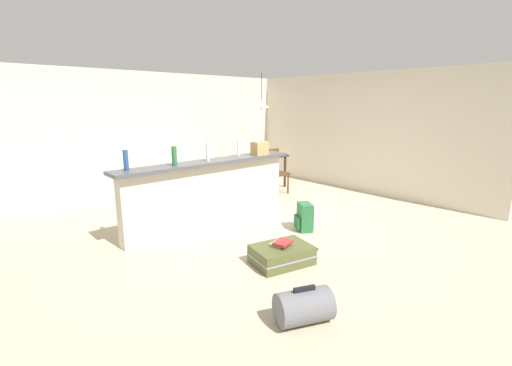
% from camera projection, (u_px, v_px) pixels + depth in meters
% --- Properties ---
extents(ground_plane, '(13.00, 13.00, 0.05)m').
position_uv_depth(ground_plane, '(259.00, 223.00, 5.71)').
color(ground_plane, '#BCAD8E').
extents(wall_back, '(6.60, 0.10, 2.50)m').
position_uv_depth(wall_back, '(165.00, 132.00, 7.64)').
color(wall_back, beige).
rests_on(wall_back, ground_plane).
extents(wall_right, '(0.10, 6.00, 2.50)m').
position_uv_depth(wall_right, '(354.00, 132.00, 7.62)').
color(wall_right, beige).
rests_on(wall_right, ground_plane).
extents(partition_half_wall, '(2.80, 0.20, 0.98)m').
position_uv_depth(partition_half_wall, '(210.00, 195.00, 5.40)').
color(partition_half_wall, beige).
rests_on(partition_half_wall, ground_plane).
extents(bar_countertop, '(2.96, 0.40, 0.05)m').
position_uv_depth(bar_countertop, '(209.00, 162.00, 5.28)').
color(bar_countertop, '#4C4C51').
rests_on(bar_countertop, partition_half_wall).
extents(bottle_blue, '(0.07, 0.07, 0.27)m').
position_uv_depth(bottle_blue, '(126.00, 160.00, 4.48)').
color(bottle_blue, '#284C89').
rests_on(bottle_blue, bar_countertop).
extents(bottle_green, '(0.07, 0.07, 0.27)m').
position_uv_depth(bottle_green, '(174.00, 156.00, 4.82)').
color(bottle_green, '#2D6B38').
rests_on(bottle_green, bar_countertop).
extents(bottle_clear, '(0.06, 0.06, 0.28)m').
position_uv_depth(bottle_clear, '(208.00, 152.00, 5.19)').
color(bottle_clear, silver).
rests_on(bottle_clear, bar_countertop).
extents(bottle_white, '(0.06, 0.06, 0.26)m').
position_uv_depth(bottle_white, '(239.00, 148.00, 5.74)').
color(bottle_white, silver).
rests_on(bottle_white, bar_countertop).
extents(bottle_amber, '(0.07, 0.07, 0.20)m').
position_uv_depth(bottle_amber, '(266.00, 147.00, 6.08)').
color(bottle_amber, '#9E661E').
rests_on(bottle_amber, bar_countertop).
extents(grocery_bag, '(0.26, 0.18, 0.22)m').
position_uv_depth(grocery_bag, '(260.00, 148.00, 5.85)').
color(grocery_bag, tan).
rests_on(grocery_bag, bar_countertop).
extents(dining_table, '(1.10, 0.80, 0.74)m').
position_uv_depth(dining_table, '(259.00, 159.00, 7.85)').
color(dining_table, '#332319').
rests_on(dining_table, ground_plane).
extents(dining_chair_near_partition, '(0.40, 0.40, 0.93)m').
position_uv_depth(dining_chair_near_partition, '(275.00, 169.00, 7.40)').
color(dining_chair_near_partition, '#4C331E').
rests_on(dining_chair_near_partition, ground_plane).
extents(pendant_lamp, '(0.34, 0.34, 0.77)m').
position_uv_depth(pendant_lamp, '(261.00, 104.00, 7.55)').
color(pendant_lamp, black).
extents(suitcase_flat_olive, '(0.88, 0.64, 0.22)m').
position_uv_depth(suitcase_flat_olive, '(282.00, 255.00, 4.19)').
color(suitcase_flat_olive, '#51562D').
rests_on(suitcase_flat_olive, ground_plane).
extents(backpack_green, '(0.33, 0.33, 0.42)m').
position_uv_depth(backpack_green, '(304.00, 217.00, 5.26)').
color(backpack_green, '#286B3D').
rests_on(backpack_green, ground_plane).
extents(duffel_bag_grey, '(0.56, 0.47, 0.34)m').
position_uv_depth(duffel_bag_grey, '(304.00, 306.00, 3.05)').
color(duffel_bag_grey, slate).
rests_on(duffel_bag_grey, ground_plane).
extents(book_stack, '(0.25, 0.26, 0.06)m').
position_uv_depth(book_stack, '(281.00, 243.00, 4.17)').
color(book_stack, tan).
rests_on(book_stack, suitcase_flat_olive).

